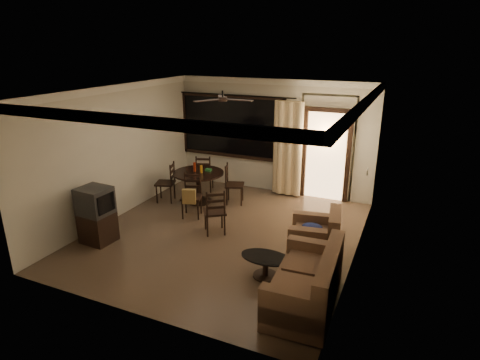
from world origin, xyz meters
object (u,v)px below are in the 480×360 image
at_px(dining_table, 199,178).
at_px(coffee_table, 266,263).
at_px(dining_chair_west, 166,190).
at_px(tv_cabinet, 97,215).
at_px(dining_chair_south, 192,203).
at_px(side_chair, 215,220).
at_px(dining_chair_north, 205,180).
at_px(dining_chair_east, 234,192).
at_px(armchair, 317,238).
at_px(sofa, 309,285).

relative_size(dining_table, coffee_table, 1.44).
height_order(dining_chair_west, tv_cabinet, tv_cabinet).
height_order(dining_chair_south, side_chair, dining_chair_south).
bearing_deg(side_chair, dining_chair_north, -91.96).
bearing_deg(dining_chair_north, dining_chair_east, 136.76).
distance_m(dining_table, dining_chair_west, 0.85).
bearing_deg(dining_chair_east, side_chair, 172.27).
bearing_deg(dining_table, dining_chair_east, 18.68).
xyz_separation_m(dining_chair_south, coffee_table, (2.30, -1.58, -0.06)).
height_order(dining_table, dining_chair_south, dining_table).
relative_size(dining_chair_east, dining_chair_south, 1.00).
relative_size(armchair, coffee_table, 1.18).
bearing_deg(coffee_table, dining_chair_west, 147.38).
relative_size(armchair, side_chair, 1.03).
distance_m(dining_chair_east, tv_cabinet, 3.21).
bearing_deg(armchair, side_chair, 167.78).
bearing_deg(dining_table, dining_chair_west, -160.11).
height_order(dining_table, armchair, dining_table).
relative_size(dining_table, dining_chair_south, 1.25).
height_order(dining_chair_east, tv_cabinet, tv_cabinet).
xyz_separation_m(dining_chair_east, tv_cabinet, (-1.55, -2.80, 0.26)).
bearing_deg(dining_chair_south, coffee_table, -53.32).
xyz_separation_m(sofa, side_chair, (-2.30, 1.56, -0.07)).
xyz_separation_m(sofa, coffee_table, (-0.83, 0.48, -0.11)).
bearing_deg(dining_chair_east, tv_cabinet, 132.32).
height_order(dining_table, side_chair, dining_table).
height_order(dining_table, sofa, dining_table).
height_order(dining_table, dining_chair_north, dining_table).
xyz_separation_m(coffee_table, side_chair, (-1.47, 1.08, 0.04)).
bearing_deg(armchair, coffee_table, -131.02).
distance_m(dining_chair_south, sofa, 3.75).
height_order(dining_chair_west, dining_chair_east, same).
relative_size(dining_chair_south, coffee_table, 1.15).
bearing_deg(coffee_table, dining_chair_east, 123.79).
bearing_deg(coffee_table, dining_chair_south, 145.44).
distance_m(dining_chair_east, armchair, 2.92).
bearing_deg(dining_chair_east, dining_chair_west, 90.51).
distance_m(dining_chair_west, coffee_table, 3.94).
xyz_separation_m(dining_chair_west, tv_cabinet, (-0.01, -2.27, 0.26)).
xyz_separation_m(dining_chair_west, dining_chair_south, (1.02, -0.54, 0.02)).
relative_size(dining_chair_west, dining_chair_north, 1.00).
relative_size(dining_chair_west, dining_chair_south, 1.00).
xyz_separation_m(dining_chair_east, coffee_table, (1.78, -2.66, -0.04)).
xyz_separation_m(tv_cabinet, sofa, (4.16, -0.34, -0.20)).
distance_m(dining_chair_east, coffee_table, 3.21).
xyz_separation_m(dining_table, dining_chair_north, (-0.25, 0.74, -0.30)).
bearing_deg(dining_chair_north, coffee_table, 113.25).
height_order(dining_chair_west, dining_chair_south, same).
xyz_separation_m(dining_chair_north, armchair, (3.43, -2.16, 0.07)).
xyz_separation_m(dining_table, coffee_table, (2.57, -2.40, -0.34)).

